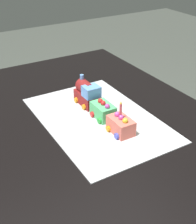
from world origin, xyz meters
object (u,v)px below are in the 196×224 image
at_px(cake_car_gondola_coral, 121,125).
at_px(cake_car_hopper_mint_green, 104,111).
at_px(cake_locomotive, 87,94).
at_px(birthday_candle, 121,108).
at_px(dining_table, 87,146).

bearing_deg(cake_car_gondola_coral, cake_car_hopper_mint_green, 180.00).
bearing_deg(cake_locomotive, cake_car_hopper_mint_green, 0.00).
distance_m(cake_car_gondola_coral, birthday_candle, 0.07).
xyz_separation_m(cake_locomotive, cake_car_gondola_coral, (0.25, 0.00, -0.02)).
bearing_deg(birthday_candle, cake_locomotive, -180.00).
xyz_separation_m(cake_car_hopper_mint_green, birthday_candle, (0.11, 0.00, 0.07)).
relative_size(cake_locomotive, cake_car_hopper_mint_green, 1.40).
bearing_deg(cake_car_gondola_coral, cake_locomotive, -180.00).
height_order(cake_locomotive, cake_car_gondola_coral, cake_locomotive).
bearing_deg(cake_locomotive, cake_car_gondola_coral, 0.00).
relative_size(cake_car_hopper_mint_green, cake_car_gondola_coral, 1.00).
distance_m(dining_table, cake_car_hopper_mint_green, 0.16).
relative_size(dining_table, cake_locomotive, 10.00).
height_order(dining_table, cake_locomotive, cake_locomotive).
bearing_deg(cake_car_gondola_coral, dining_table, -148.53).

